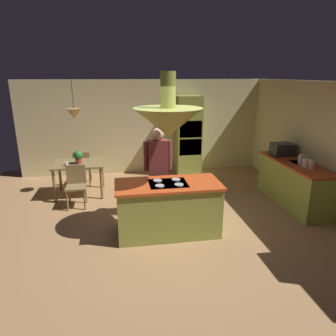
% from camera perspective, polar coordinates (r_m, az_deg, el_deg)
% --- Properties ---
extents(ground, '(8.16, 8.16, 0.00)m').
position_cam_1_polar(ground, '(5.68, -0.33, -10.92)').
color(ground, '#AD7F51').
extents(wall_back, '(6.80, 0.10, 2.55)m').
position_cam_1_polar(wall_back, '(8.56, -4.07, 7.65)').
color(wall_back, beige).
rests_on(wall_back, ground).
extents(wall_right, '(0.10, 7.20, 2.55)m').
position_cam_1_polar(wall_right, '(6.85, 27.00, 3.47)').
color(wall_right, beige).
rests_on(wall_right, ground).
extents(kitchen_island, '(1.78, 0.84, 0.94)m').
position_cam_1_polar(kitchen_island, '(5.30, 0.00, -7.49)').
color(kitchen_island, '#939E42').
rests_on(kitchen_island, ground).
extents(counter_run_right, '(0.73, 2.05, 0.92)m').
position_cam_1_polar(counter_run_right, '(7.00, 22.49, -2.59)').
color(counter_run_right, '#939E42').
rests_on(counter_run_right, ground).
extents(oven_tower, '(0.66, 0.62, 2.14)m').
position_cam_1_polar(oven_tower, '(8.37, 3.79, 6.03)').
color(oven_tower, '#939E42').
rests_on(oven_tower, ground).
extents(dining_table, '(1.12, 0.84, 0.76)m').
position_cam_1_polar(dining_table, '(7.20, -16.32, 0.15)').
color(dining_table, olive).
rests_on(dining_table, ground).
extents(person_at_island, '(0.53, 0.23, 1.74)m').
position_cam_1_polar(person_at_island, '(5.74, -1.89, 0.22)').
color(person_at_island, tan).
rests_on(person_at_island, ground).
extents(range_hood, '(1.10, 1.10, 1.00)m').
position_cam_1_polar(range_hood, '(4.87, 0.01, 8.87)').
color(range_hood, '#939E42').
extents(pendant_light_over_table, '(0.32, 0.32, 0.82)m').
position_cam_1_polar(pendant_light_over_table, '(6.96, -17.14, 9.68)').
color(pendant_light_over_table, '#E0B266').
extents(chair_facing_island, '(0.40, 0.40, 0.87)m').
position_cam_1_polar(chair_facing_island, '(6.64, -16.80, -2.71)').
color(chair_facing_island, olive).
rests_on(chair_facing_island, ground).
extents(chair_by_back_wall, '(0.40, 0.40, 0.87)m').
position_cam_1_polar(chair_by_back_wall, '(7.86, -15.73, 0.42)').
color(chair_by_back_wall, olive).
rests_on(chair_by_back_wall, ground).
extents(potted_plant_on_table, '(0.20, 0.20, 0.30)m').
position_cam_1_polar(potted_plant_on_table, '(7.06, -16.41, 2.09)').
color(potted_plant_on_table, '#99382D').
rests_on(potted_plant_on_table, dining_table).
extents(cup_on_table, '(0.07, 0.07, 0.09)m').
position_cam_1_polar(cup_on_table, '(6.99, -18.43, 0.72)').
color(cup_on_table, white).
rests_on(cup_on_table, dining_table).
extents(canister_flour, '(0.10, 0.10, 0.19)m').
position_cam_1_polar(canister_flour, '(6.44, 25.29, 0.52)').
color(canister_flour, '#E0B78C').
rests_on(canister_flour, counter_run_right).
extents(canister_sugar, '(0.14, 0.14, 0.18)m').
position_cam_1_polar(canister_sugar, '(6.59, 24.42, 0.91)').
color(canister_sugar, silver).
rests_on(canister_sugar, counter_run_right).
extents(canister_tea, '(0.11, 0.11, 0.21)m').
position_cam_1_polar(canister_tea, '(6.73, 23.61, 1.45)').
color(canister_tea, silver).
rests_on(canister_tea, counter_run_right).
extents(microwave_on_counter, '(0.46, 0.36, 0.28)m').
position_cam_1_polar(microwave_on_counter, '(7.33, 20.56, 3.29)').
color(microwave_on_counter, '#232326').
rests_on(microwave_on_counter, counter_run_right).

